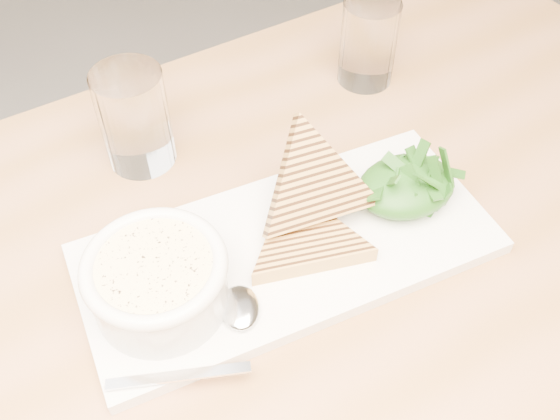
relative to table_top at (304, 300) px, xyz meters
name	(u,v)px	position (x,y,z in m)	size (l,w,h in m)	color
table_top	(304,300)	(0.00, 0.00, 0.00)	(1.28, 0.85, 0.04)	#9D6A44
table_leg_br	(467,163)	(0.59, 0.38, -0.38)	(0.06, 0.06, 0.73)	#9D6A44
platter	(288,249)	(0.00, 0.05, 0.03)	(0.43, 0.19, 0.02)	white
soup_bowl	(159,286)	(-0.14, 0.04, 0.06)	(0.13, 0.13, 0.05)	white
soup	(154,267)	(-0.14, 0.04, 0.09)	(0.11, 0.11, 0.01)	#FEE19F
bowl_rim	(154,265)	(-0.14, 0.04, 0.09)	(0.14, 0.14, 0.01)	white
sandwich_flat	(305,239)	(0.02, 0.04, 0.05)	(0.15, 0.15, 0.02)	#B68640
sandwich_lean	(314,185)	(0.05, 0.07, 0.09)	(0.15, 0.15, 0.08)	#B68640
salad_base	(406,186)	(0.15, 0.05, 0.06)	(0.11, 0.09, 0.04)	#194811
arugula_pile	(407,182)	(0.15, 0.05, 0.06)	(0.11, 0.10, 0.05)	#235316
spoon_bowl	(240,308)	(-0.07, -0.01, 0.04)	(0.04, 0.05, 0.01)	silver
spoon_handle	(179,376)	(-0.15, -0.05, 0.04)	(0.13, 0.01, 0.00)	silver
glass_near	(135,119)	(-0.09, 0.26, 0.08)	(0.08, 0.08, 0.12)	white
glass_far	(368,43)	(0.23, 0.28, 0.08)	(0.07, 0.07, 0.11)	white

